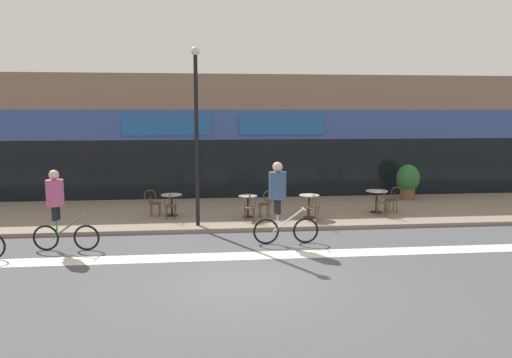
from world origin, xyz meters
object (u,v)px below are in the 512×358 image
bistro_table_0 (172,200)px  bistro_table_2 (309,202)px  cafe_chair_0_side (153,201)px  cafe_chair_3_side (394,198)px  bistro_table_1 (248,202)px  bistro_table_3 (377,197)px  cafe_chair_1_near (250,206)px  cafe_chair_2_near (313,206)px  cafe_chair_3_near (383,201)px  lamp_post (196,125)px  cafe_chair_1_side (266,202)px  cyclist_2 (58,204)px  cyclist_1 (279,196)px  cafe_chair_0_near (170,204)px  planter_pot (408,180)px

bistro_table_0 → bistro_table_2: size_ratio=0.95×
bistro_table_0 → bistro_table_2: (4.58, -0.83, 0.02)m
cafe_chair_0_side → cafe_chair_3_side: size_ratio=1.00×
bistro_table_0 → bistro_table_1: size_ratio=0.98×
bistro_table_2 → bistro_table_3: 2.61m
bistro_table_2 → cafe_chair_1_near: 2.06m
bistro_table_2 → cafe_chair_2_near: (0.01, -0.63, -0.03)m
bistro_table_3 → cafe_chair_3_near: (-0.01, -0.63, -0.04)m
cafe_chair_3_side → lamp_post: (-6.85, -1.36, 2.61)m
bistro_table_3 → cafe_chair_1_side: bearing=-175.1°
bistro_table_1 → bistro_table_3: bearing=4.3°
bistro_table_1 → cafe_chair_1_side: bearing=0.6°
cyclist_2 → bistro_table_3: bearing=24.3°
cafe_chair_0_side → cyclist_2: (-2.08, -3.65, 0.61)m
bistro_table_1 → cafe_chair_3_near: cafe_chair_3_near is taller
lamp_post → cyclist_1: lamp_post is taller
cafe_chair_3_side → cafe_chair_1_side: bearing=1.5°
cafe_chair_2_near → cyclist_2: (-7.29, -2.19, 0.61)m
bistro_table_3 → cafe_chair_0_near: bearing=-176.7°
bistro_table_3 → cafe_chair_0_side: bearing=178.4°
bistro_table_0 → cafe_chair_0_side: size_ratio=0.81×
cafe_chair_0_side → cafe_chair_0_near: bearing=-42.7°
bistro_table_0 → cafe_chair_1_near: 2.81m
bistro_table_0 → cafe_chair_3_side: cafe_chair_3_side is taller
cafe_chair_2_near → planter_pot: planter_pot is taller
cafe_chair_3_near → cyclist_2: bearing=112.2°
cafe_chair_3_side → planter_pot: bearing=-125.0°
cafe_chair_1_side → lamp_post: bearing=19.5°
bistro_table_3 → cafe_chair_2_near: bearing=-153.9°
bistro_table_1 → planter_pot: planter_pot is taller
cafe_chair_1_side → bistro_table_3: bearing=-179.9°
cafe_chair_0_side → cafe_chair_3_near: (7.73, -0.85, 0.00)m
bistro_table_1 → lamp_post: size_ratio=0.14×
bistro_table_0 → cafe_chair_3_near: (7.11, -0.84, -0.01)m
cafe_chair_0_side → cafe_chair_2_near: (5.21, -1.46, 0.00)m
bistro_table_2 → bistro_table_3: bearing=13.6°
cafe_chair_0_side → bistro_table_1: bearing=-7.2°
cyclist_2 → cafe_chair_0_near: bearing=53.2°
bistro_table_0 → lamp_post: bearing=-60.5°
cafe_chair_0_near → cafe_chair_2_near: same height
cafe_chair_2_near → cafe_chair_0_near: bearing=75.3°
bistro_table_2 → cyclist_1: cyclist_1 is taller
cafe_chair_0_side → cafe_chair_2_near: size_ratio=1.00×
bistro_table_1 → cafe_chair_0_near: cafe_chair_0_near is taller
cafe_chair_0_near → cafe_chair_3_side: (7.75, 0.41, 0.00)m
cafe_chair_2_near → cafe_chair_3_near: (2.52, 0.61, 0.00)m
bistro_table_0 → cafe_chair_0_near: bearing=-90.6°
planter_pot → cafe_chair_1_side: bearing=-155.3°
bistro_table_3 → cyclist_2: bearing=-160.8°
bistro_table_3 → cafe_chair_3_near: bearing=-90.8°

